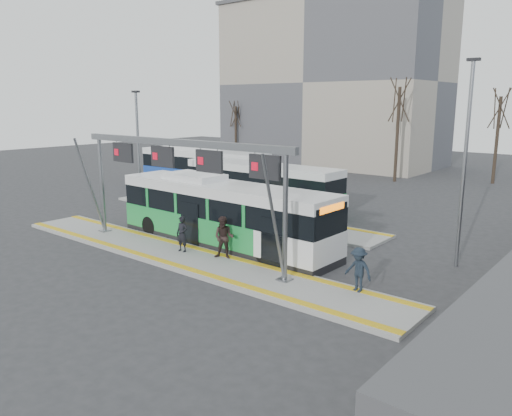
{
  "coord_description": "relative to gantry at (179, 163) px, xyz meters",
  "views": [
    {
      "loc": [
        16.34,
        -14.64,
        6.92
      ],
      "look_at": [
        1.84,
        3.0,
        2.1
      ],
      "focal_mm": 35.0,
      "sensor_mm": 36.0,
      "label": 1
    }
  ],
  "objects": [
    {
      "name": "ground",
      "position": [
        0.35,
        -0.25,
        -4.3
      ],
      "size": [
        120.0,
        120.0,
        0.0
      ],
      "primitive_type": "plane",
      "color": "#2D2D30",
      "rests_on": "ground"
    },
    {
      "name": "platform_main",
      "position": [
        0.35,
        -0.25,
        -4.22
      ],
      "size": [
        22.0,
        3.0,
        0.15
      ],
      "primitive_type": "cube",
      "color": "gray",
      "rests_on": "ground"
    },
    {
      "name": "platform_second",
      "position": [
        -3.65,
        7.75,
        -4.22
      ],
      "size": [
        20.0,
        3.0,
        0.15
      ],
      "primitive_type": "cube",
      "color": "gray",
      "rests_on": "ground"
    },
    {
      "name": "tactile_main",
      "position": [
        0.35,
        -0.25,
        -4.14
      ],
      "size": [
        22.0,
        2.65,
        0.02
      ],
      "color": "gold",
      "rests_on": "platform_main"
    },
    {
      "name": "tactile_second",
      "position": [
        -3.65,
        8.9,
        -4.14
      ],
      "size": [
        20.0,
        0.35,
        0.02
      ],
      "color": "gold",
      "rests_on": "platform_second"
    },
    {
      "name": "gantry",
      "position": [
        0.0,
        0.0,
        0.0
      ],
      "size": [
        13.0,
        1.68,
        5.2
      ],
      "color": "slate",
      "rests_on": "platform_main"
    },
    {
      "name": "apartment_block",
      "position": [
        -13.65,
        35.75,
        4.91
      ],
      "size": [
        24.5,
        12.5,
        18.4
      ],
      "color": "gray",
      "rests_on": "ground"
    },
    {
      "name": "hero_bus",
      "position": [
        0.29,
        2.51,
        -2.75
      ],
      "size": [
        12.4,
        2.86,
        3.39
      ],
      "rotation": [
        0.0,
        0.0,
        -0.02
      ],
      "color": "black",
      "rests_on": "ground"
    },
    {
      "name": "bg_bus_green",
      "position": [
        -4.08,
        10.88,
        -2.85
      ],
      "size": [
        11.78,
        2.75,
        2.93
      ],
      "rotation": [
        0.0,
        0.0,
        -0.02
      ],
      "color": "black",
      "rests_on": "ground"
    },
    {
      "name": "bg_bus_blue",
      "position": [
        -12.73,
        14.07,
        -2.77
      ],
      "size": [
        12.02,
        3.28,
        3.1
      ],
      "rotation": [
        0.0,
        0.0,
        0.05
      ],
      "color": "black",
      "rests_on": "ground"
    },
    {
      "name": "passenger_a",
      "position": [
        -0.1,
        0.15,
        -3.32
      ],
      "size": [
        0.65,
        0.47,
        1.67
      ],
      "primitive_type": "imported",
      "rotation": [
        0.0,
        0.0,
        0.11
      ],
      "color": "black",
      "rests_on": "platform_main"
    },
    {
      "name": "passenger_b",
      "position": [
        2.1,
        0.62,
        -3.2
      ],
      "size": [
        1.14,
        1.05,
        1.89
      ],
      "primitive_type": "imported",
      "rotation": [
        0.0,
        0.0,
        0.46
      ],
      "color": "#2F211F",
      "rests_on": "platform_main"
    },
    {
      "name": "passenger_c",
      "position": [
        8.61,
        0.81,
        -3.32
      ],
      "size": [
        1.13,
        0.71,
        1.67
      ],
      "primitive_type": "imported",
      "rotation": [
        0.0,
        0.0,
        -0.09
      ],
      "color": "#19232E",
      "rests_on": "platform_main"
    },
    {
      "name": "tree_left",
      "position": [
        -1.81,
        27.2,
        2.81
      ],
      "size": [
        1.4,
        1.4,
        9.38
      ],
      "color": "#382B21",
      "rests_on": "ground"
    },
    {
      "name": "tree_mid",
      "position": [
        5.3,
        31.6,
        2.11
      ],
      "size": [
        1.4,
        1.4,
        8.45
      ],
      "color": "#382B21",
      "rests_on": "ground"
    },
    {
      "name": "tree_far",
      "position": [
        -22.71,
        29.27,
        1.32
      ],
      "size": [
        1.4,
        1.4,
        7.42
      ],
      "color": "#382B21",
      "rests_on": "ground"
    },
    {
      "name": "lamp_west",
      "position": [
        -8.23,
        4.11,
        -0.24
      ],
      "size": [
        0.5,
        0.25,
        7.63
      ],
      "color": "slate",
      "rests_on": "ground"
    },
    {
      "name": "lamp_east",
      "position": [
        10.31,
        6.48,
        0.28
      ],
      "size": [
        0.5,
        0.25,
        8.67
      ],
      "color": "slate",
      "rests_on": "ground"
    }
  ]
}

